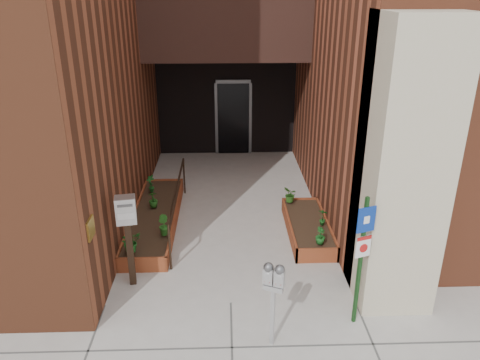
{
  "coord_description": "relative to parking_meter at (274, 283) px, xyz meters",
  "views": [
    {
      "loc": [
        -0.06,
        -6.13,
        4.7
      ],
      "look_at": [
        0.21,
        1.8,
        1.38
      ],
      "focal_mm": 35.0,
      "sensor_mm": 36.0,
      "label": 1
    }
  ],
  "objects": [
    {
      "name": "planter_left",
      "position": [
        -2.12,
        3.63,
        -0.89
      ],
      "size": [
        0.9,
        3.6,
        0.3
      ],
      "color": "maroon",
      "rests_on": "ground"
    },
    {
      "name": "parking_meter",
      "position": [
        0.0,
        0.0,
        0.0
      ],
      "size": [
        0.3,
        0.21,
        1.32
      ],
      "color": "#AFAFB2",
      "rests_on": "ground"
    },
    {
      "name": "shrub_right_c",
      "position": [
        0.78,
        4.01,
        -0.55
      ],
      "size": [
        0.32,
        0.32,
        0.34
      ],
      "primitive_type": "imported",
      "rotation": [
        0.0,
        0.0,
        4.69
      ],
      "color": "#2A5D1A",
      "rests_on": "planter_right"
    },
    {
      "name": "shrub_left_a",
      "position": [
        -2.32,
        2.07,
        -0.52
      ],
      "size": [
        0.49,
        0.49,
        0.39
      ],
      "primitive_type": "imported",
      "rotation": [
        0.0,
        0.0,
        0.62
      ],
      "color": "#1A5D1D",
      "rests_on": "planter_left"
    },
    {
      "name": "shrub_left_b",
      "position": [
        -1.82,
        2.66,
        -0.52
      ],
      "size": [
        0.3,
        0.3,
        0.39
      ],
      "primitive_type": "imported",
      "rotation": [
        0.0,
        0.0,
        2.21
      ],
      "color": "#225B1A",
      "rests_on": "planter_left"
    },
    {
      "name": "sign_post",
      "position": [
        1.29,
        0.41,
        0.25
      ],
      "size": [
        0.27,
        0.11,
        2.07
      ],
      "color": "#143915",
      "rests_on": "ground"
    },
    {
      "name": "shrub_right_a",
      "position": [
        1.1,
        2.23,
        -0.56
      ],
      "size": [
        0.26,
        0.26,
        0.32
      ],
      "primitive_type": "imported",
      "rotation": [
        0.0,
        0.0,
        0.84
      ],
      "color": "#18551B",
      "rests_on": "planter_right"
    },
    {
      "name": "ground",
      "position": [
        -0.57,
        0.93,
        -1.02
      ],
      "size": [
        80.0,
        80.0,
        0.0
      ],
      "primitive_type": "plane",
      "color": "#9E9991",
      "rests_on": "ground"
    },
    {
      "name": "payment_dropbox",
      "position": [
        -2.22,
        1.52,
        0.15
      ],
      "size": [
        0.36,
        0.29,
        1.62
      ],
      "color": "black",
      "rests_on": "ground"
    },
    {
      "name": "planter_right",
      "position": [
        1.03,
        3.13,
        -0.89
      ],
      "size": [
        0.8,
        2.2,
        0.3
      ],
      "color": "maroon",
      "rests_on": "ground"
    },
    {
      "name": "handrail",
      "position": [
        -1.62,
        3.58,
        -0.27
      ],
      "size": [
        0.04,
        3.34,
        0.9
      ],
      "color": "black",
      "rests_on": "ground"
    },
    {
      "name": "shrub_left_d",
      "position": [
        -2.33,
        4.67,
        -0.52
      ],
      "size": [
        0.3,
        0.3,
        0.41
      ],
      "primitive_type": "imported",
      "rotation": [
        0.0,
        0.0,
        5.52
      ],
      "color": "#18561C",
      "rests_on": "planter_left"
    },
    {
      "name": "shrub_left_c",
      "position": [
        -2.17,
        3.88,
        -0.55
      ],
      "size": [
        0.25,
        0.25,
        0.34
      ],
      "primitive_type": "imported",
      "rotation": [
        0.0,
        0.0,
        3.49
      ],
      "color": "#1E5418",
      "rests_on": "planter_left"
    },
    {
      "name": "shrub_right_b",
      "position": [
        1.28,
        2.93,
        -0.54
      ],
      "size": [
        0.25,
        0.25,
        0.35
      ],
      "primitive_type": "imported",
      "rotation": [
        0.0,
        0.0,
        2.61
      ],
      "color": "#195A1B",
      "rests_on": "planter_right"
    }
  ]
}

